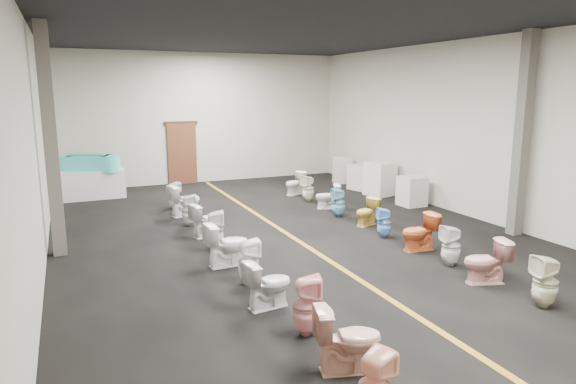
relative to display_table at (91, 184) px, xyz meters
name	(u,v)px	position (x,y,z in m)	size (l,w,h in m)	color
floor	(297,240)	(3.89, -6.62, -0.43)	(16.00, 16.00, 0.00)	black
ceiling	(298,26)	(3.89, -6.62, 4.07)	(16.00, 16.00, 0.00)	black
wall_back	(203,118)	(3.89, 1.38, 1.82)	(10.00, 10.00, 0.00)	#B8B29D
wall_left	(33,148)	(-1.11, -6.62, 1.82)	(16.00, 16.00, 0.00)	#B8B29D
wall_right	(481,130)	(8.89, -6.62, 1.82)	(16.00, 16.00, 0.00)	#B8B29D
aisle_stripe	(297,240)	(3.89, -6.62, -0.43)	(0.12, 15.60, 0.01)	#956715
back_door	(182,154)	(3.09, 1.32, 0.62)	(1.00, 0.10, 2.10)	#562D19
door_frame	(181,123)	(3.09, 1.33, 1.69)	(1.15, 0.08, 0.10)	#331C11
column_left	(51,142)	(-0.86, -5.62, 1.82)	(0.25, 0.25, 4.50)	#59544C
column_right	(522,135)	(8.64, -8.12, 1.82)	(0.25, 0.25, 4.50)	#59544C
display_table	(91,184)	(0.00, 0.00, 0.00)	(1.94, 0.97, 0.86)	silver
bathtub	(89,163)	(0.00, 0.00, 0.64)	(1.77, 1.11, 0.55)	#46CCC9
appliance_crate_a	(412,191)	(8.29, -4.78, -0.01)	(0.65, 0.65, 0.83)	beige
appliance_crate_b	(380,179)	(8.29, -3.15, 0.09)	(0.75, 0.75, 1.03)	silver
appliance_crate_c	(362,177)	(8.29, -2.13, -0.02)	(0.73, 0.73, 0.82)	beige
appliance_crate_d	(342,170)	(8.29, -0.75, 0.01)	(0.62, 0.62, 0.89)	beige
toilet_left_2	(348,339)	(2.24, -11.68, -0.03)	(0.45, 0.78, 0.80)	#D99F86
toilet_left_3	(306,306)	(2.18, -10.67, -0.02)	(0.37, 0.38, 0.83)	pink
toilet_left_4	(268,284)	(2.04, -9.64, -0.06)	(0.42, 0.73, 0.74)	silver
toilet_left_5	(249,262)	(2.08, -8.65, -0.04)	(0.35, 0.36, 0.79)	white
toilet_left_6	(227,244)	(2.02, -7.58, -0.02)	(0.46, 0.81, 0.83)	white
toilet_left_7	(215,230)	(2.09, -6.49, -0.03)	(0.36, 0.37, 0.80)	white
toilet_left_8	(207,220)	(2.17, -5.54, -0.05)	(0.43, 0.75, 0.76)	white
toilet_left_9	(189,210)	(2.01, -4.46, -0.05)	(0.35, 0.35, 0.77)	silver
toilet_left_10	(185,200)	(2.13, -3.43, -0.02)	(0.46, 0.81, 0.83)	white
toilet_left_11	(174,195)	(2.03, -2.47, -0.06)	(0.33, 0.34, 0.74)	white
toilet_right_2	(545,282)	(5.86, -11.30, -0.02)	(0.37, 0.37, 0.81)	beige
toilet_right_3	(486,262)	(5.78, -10.19, -0.05)	(0.43, 0.75, 0.76)	#D9968F
toilet_right_4	(451,246)	(5.84, -9.25, -0.04)	(0.35, 0.36, 0.77)	silver
toilet_right_5	(419,232)	(5.89, -8.25, -0.05)	(0.43, 0.75, 0.77)	#CD5E29
toilet_right_6	(384,223)	(5.75, -7.19, -0.09)	(0.31, 0.31, 0.68)	#6CABE3
toilet_right_7	(367,212)	(5.96, -6.14, -0.10)	(0.37, 0.65, 0.66)	gold
toilet_right_8	(339,203)	(5.75, -5.10, -0.06)	(0.34, 0.34, 0.75)	#74B2D5
toilet_right_9	(328,196)	(5.93, -4.16, -0.09)	(0.38, 0.67, 0.68)	white
toilet_right_10	(308,188)	(5.83, -3.11, -0.04)	(0.35, 0.36, 0.78)	#F1E9C6
toilet_right_11	(295,183)	(5.90, -2.04, -0.07)	(0.40, 0.70, 0.72)	white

